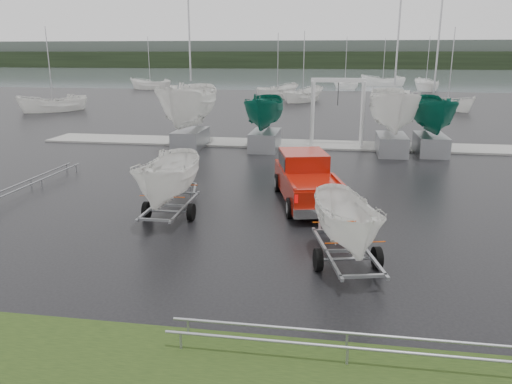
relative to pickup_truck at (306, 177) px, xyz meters
name	(u,v)px	position (x,y,z in m)	size (l,w,h in m)	color
ground_plane	(237,204)	(-2.56, -0.79, -0.95)	(120.00, 120.00, 0.00)	black
lake	(321,78)	(-2.56, 99.21, -0.96)	(300.00, 300.00, 0.00)	slate
dock	(277,144)	(-2.56, 12.21, -0.90)	(30.00, 3.00, 0.12)	#979792
treeline	(328,60)	(-2.56, 169.21, 2.05)	(300.00, 8.00, 6.00)	black
far_hill	(329,54)	(-2.56, 177.21, 4.05)	(300.00, 6.00, 10.00)	#4C5651
pickup_truck	(306,177)	(0.00, 0.00, 0.00)	(3.11, 5.78, 1.83)	maroon
trailer_hitched	(350,180)	(1.47, -6.05, 1.45)	(2.00, 3.78, 4.40)	#909398
trailer_parked	(167,140)	(-4.54, -2.82, 1.80)	(1.79, 3.61, 5.08)	#909398
boat_hoist	(338,103)	(1.13, 12.21, 1.72)	(3.30, 2.18, 4.12)	silver
keelboat_0	(188,73)	(-7.61, 10.21, 3.47)	(2.78, 3.20, 10.96)	#909398
keelboat_1	(265,93)	(-3.06, 10.41, 2.37)	(2.12, 3.20, 6.74)	#909398
keelboat_2	(396,79)	(4.24, 10.21, 3.26)	(2.65, 3.20, 10.82)	#909398
keelboat_3	(435,92)	(6.44, 10.51, 2.56)	(2.22, 3.20, 10.39)	#909398
mast_rack_0	(36,179)	(-11.56, 0.21, -0.60)	(0.56, 6.50, 0.06)	#909398
mast_rack_2	(347,340)	(1.44, -10.29, -0.60)	(7.00, 0.56, 0.06)	#909398
moored_boat_0	(54,111)	(-26.40, 26.88, -0.95)	(3.69, 3.70, 11.43)	white
moored_boat_1	(303,102)	(-2.87, 40.95, -0.95)	(3.71, 3.73, 11.56)	white
moored_boat_2	(447,110)	(12.09, 34.21, -0.95)	(3.40, 3.41, 11.18)	white
moored_boat_3	(425,90)	(14.45, 62.14, -0.95)	(3.08, 3.15, 11.70)	white
moored_boat_4	(151,89)	(-27.95, 57.49, -0.95)	(3.26, 3.20, 11.62)	white
moored_boat_5	(382,86)	(8.85, 72.03, -0.95)	(3.49, 3.43, 11.83)	white
moored_boat_6	(277,98)	(-6.42, 45.40, -0.95)	(3.87, 3.89, 11.66)	white
moored_boat_7	(345,89)	(2.27, 63.60, -0.95)	(3.01, 3.02, 10.82)	white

